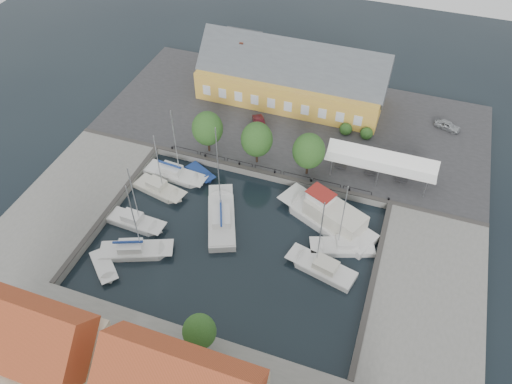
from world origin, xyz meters
TOP-DOWN VIEW (x-y plane):
  - ground at (0.00, 0.00)m, footprint 140.00×140.00m
  - north_quay at (0.00, 23.00)m, footprint 56.00×26.00m
  - west_quay at (-22.00, -2.00)m, footprint 12.00×24.00m
  - east_quay at (22.00, -2.00)m, footprint 12.00×24.00m
  - quay_edge_fittings at (0.02, 4.75)m, footprint 56.00×24.72m
  - warehouse at (-2.60, 28.36)m, footprint 28.56×14.00m
  - tent_canopy at (14.00, 14.50)m, footprint 14.00×4.00m
  - quay_trees at (-2.00, 12.00)m, footprint 18.20×4.20m
  - car_silver at (21.76, 28.06)m, footprint 3.99×2.53m
  - car_red at (-4.11, 19.23)m, footprint 3.34×4.26m
  - center_sailboat at (-2.79, 1.20)m, footprint 6.96×10.76m
  - trawler at (9.80, 5.14)m, footprint 13.38×8.96m
  - east_boat_a at (12.29, 1.92)m, footprint 7.85×4.84m
  - east_boat_b at (10.69, -1.87)m, footprint 8.40×4.44m
  - west_boat_a at (-11.85, 6.61)m, footprint 8.97×3.18m
  - west_boat_b at (-12.47, 3.39)m, footprint 7.52×3.91m
  - west_boat_c at (-12.54, -2.70)m, footprint 7.48×2.72m
  - west_boat_d at (-10.44, -6.68)m, footprint 8.76×5.49m
  - launch_sw at (-12.72, -9.66)m, footprint 5.13×4.87m
  - launch_nw at (-8.78, 8.17)m, footprint 4.89×3.72m

SIDE VIEW (x-z plane):
  - ground at x=0.00m, z-range 0.00..0.00m
  - launch_nw at x=-8.78m, z-range -0.35..0.53m
  - launch_sw at x=-12.72m, z-range -0.40..0.58m
  - west_boat_b at x=-12.47m, z-range -4.76..5.28m
  - east_boat_b at x=10.69m, z-range -5.28..5.80m
  - west_boat_c at x=-12.54m, z-range -4.78..5.31m
  - east_boat_a at x=12.29m, z-range -5.13..5.66m
  - west_boat_d at x=-10.44m, z-range -5.42..5.96m
  - west_boat_a at x=-11.85m, z-range -5.54..6.08m
  - center_sailboat at x=-2.79m, z-range -6.74..7.47m
  - north_quay at x=0.00m, z-range 0.00..1.00m
  - west_quay at x=-22.00m, z-range 0.00..1.00m
  - east_quay at x=22.00m, z-range 0.00..1.00m
  - trawler at x=9.80m, z-range -1.48..3.52m
  - quay_edge_fittings at x=0.02m, z-range 0.86..1.26m
  - car_silver at x=21.76m, z-range 1.00..2.27m
  - car_red at x=-4.11m, z-range 1.00..2.35m
  - tent_canopy at x=14.00m, z-range 2.27..5.10m
  - warehouse at x=-2.60m, z-range -0.35..9.20m
  - quay_trees at x=-2.00m, z-range 1.73..8.03m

